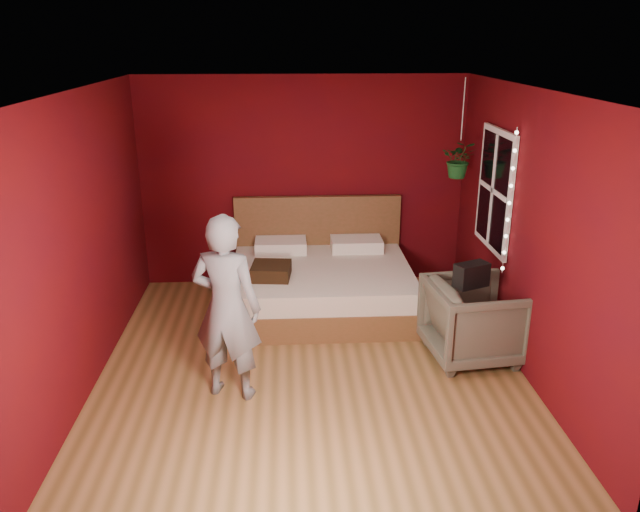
{
  "coord_description": "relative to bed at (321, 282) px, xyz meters",
  "views": [
    {
      "loc": [
        -0.22,
        -5.35,
        3.03
      ],
      "look_at": [
        0.11,
        0.4,
        0.98
      ],
      "focal_mm": 35.0,
      "sensor_mm": 36.0,
      "label": 1
    }
  ],
  "objects": [
    {
      "name": "handbag",
      "position": [
        1.33,
        -1.41,
        0.61
      ],
      "size": [
        0.36,
        0.27,
        0.23
      ],
      "primitive_type": "cube",
      "rotation": [
        0.0,
        0.0,
        0.41
      ],
      "color": "black",
      "rests_on": "armchair"
    },
    {
      "name": "armchair",
      "position": [
        1.42,
        -1.33,
        0.1
      ],
      "size": [
        0.97,
        0.94,
        0.79
      ],
      "primitive_type": "imported",
      "rotation": [
        0.0,
        0.0,
        1.69
      ],
      "color": "#605C4C",
      "rests_on": "ground"
    },
    {
      "name": "hanging_plant",
      "position": [
        1.57,
        0.12,
        1.41
      ],
      "size": [
        0.46,
        0.43,
        1.11
      ],
      "color": "silver",
      "rests_on": "room_walls"
    },
    {
      "name": "floor",
      "position": [
        -0.18,
        -1.41,
        -0.3
      ],
      "size": [
        4.5,
        4.5,
        0.0
      ],
      "primitive_type": "plane",
      "color": "olive",
      "rests_on": "ground"
    },
    {
      "name": "throw_pillow",
      "position": [
        -0.57,
        -0.38,
        0.3
      ],
      "size": [
        0.46,
        0.46,
        0.15
      ],
      "primitive_type": "cube",
      "rotation": [
        0.0,
        0.0,
        -0.1
      ],
      "color": "black",
      "rests_on": "bed"
    },
    {
      "name": "bed",
      "position": [
        0.0,
        0.0,
        0.0
      ],
      "size": [
        2.08,
        1.77,
        1.14
      ],
      "color": "brown",
      "rests_on": "ground"
    },
    {
      "name": "room_walls",
      "position": [
        -0.18,
        -1.41,
        1.38
      ],
      "size": [
        4.04,
        4.54,
        2.62
      ],
      "color": "#56090A",
      "rests_on": "ground"
    },
    {
      "name": "person",
      "position": [
        -0.92,
        -1.87,
        0.54
      ],
      "size": [
        0.7,
        0.55,
        1.67
      ],
      "primitive_type": "imported",
      "rotation": [
        0.0,
        0.0,
        2.86
      ],
      "color": "slate",
      "rests_on": "ground"
    },
    {
      "name": "fairy_lights",
      "position": [
        1.76,
        -1.04,
        1.2
      ],
      "size": [
        0.04,
        0.04,
        1.45
      ],
      "color": "silver",
      "rests_on": "room_walls"
    },
    {
      "name": "window",
      "position": [
        1.79,
        -0.51,
        1.2
      ],
      "size": [
        0.05,
        0.97,
        1.27
      ],
      "color": "white",
      "rests_on": "room_walls"
    }
  ]
}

